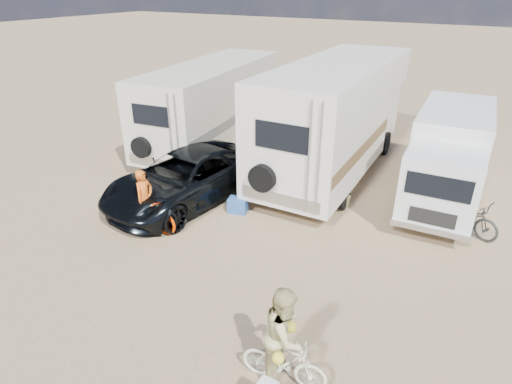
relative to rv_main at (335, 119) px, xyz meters
The scene contains 12 objects.
ground 7.27m from the rv_main, 90.36° to the right, with size 140.00×140.00×0.00m, color #9F835F.
rv_main is the anchor object (origin of this frame).
rv_left 5.28m from the rv_main, behind, with size 2.51×8.09×3.26m, color white, non-canonical shape.
box_truck 3.82m from the rv_main, ahead, with size 2.04×6.11×2.67m, color silver, non-canonical shape.
dark_suv 5.47m from the rv_main, 124.38° to the right, with size 2.53×5.49×1.53m, color black.
bike_man 7.11m from the rv_main, 114.61° to the right, with size 0.67×1.93×1.01m, color #D23000.
bike_woman 9.46m from the rv_main, 73.79° to the right, with size 0.42×1.49×0.90m, color beige.
rider_man 7.06m from the rv_main, 114.61° to the right, with size 0.57×0.37×1.56m, color orange.
rider_woman 9.40m from the rv_main, 73.79° to the right, with size 0.87×0.68×1.80m, color #C5BC7C.
bike_parked 5.26m from the rv_main, 24.76° to the right, with size 0.67×1.91×1.00m, color black.
cooler 4.79m from the rv_main, 106.39° to the right, with size 0.55×0.40×0.44m, color #2A539C.
crate 3.22m from the rv_main, 63.77° to the right, with size 0.46×0.46×0.37m, color olive.
Camera 1 is at (4.80, -6.58, 6.16)m, focal length 29.91 mm.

